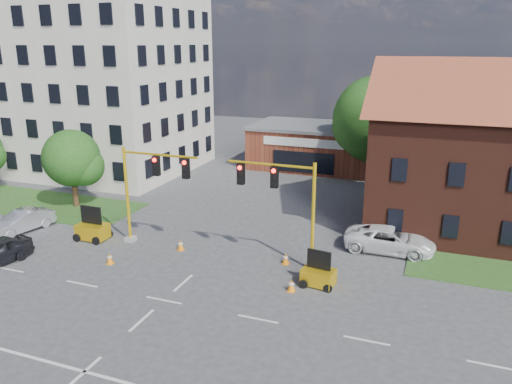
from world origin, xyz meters
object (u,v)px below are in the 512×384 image
signal_mast_west (149,185)px  trailer_east (318,275)px  trailer_west (93,230)px  signal_mast_east (285,200)px  pickup_white (390,240)px

signal_mast_west → trailer_east: bearing=-8.8°
signal_mast_west → trailer_west: bearing=-171.4°
signal_mast_east → pickup_white: 7.58m
signal_mast_east → pickup_white: (5.47, 4.19, -3.16)m
trailer_east → pickup_white: bearing=70.9°
signal_mast_east → trailer_east: bearing=-35.1°
signal_mast_east → trailer_west: signal_mast_east is taller
signal_mast_west → trailer_east: 11.79m
signal_mast_east → trailer_west: bearing=-177.3°
signal_mast_east → trailer_east: (2.46, -1.73, -3.32)m
signal_mast_west → trailer_west: 5.24m
signal_mast_west → trailer_east: size_ratio=3.26×
signal_mast_west → pickup_white: bearing=16.4°
signal_mast_west → trailer_east: (11.18, -1.73, -3.32)m
trailer_east → pickup_white: 6.64m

